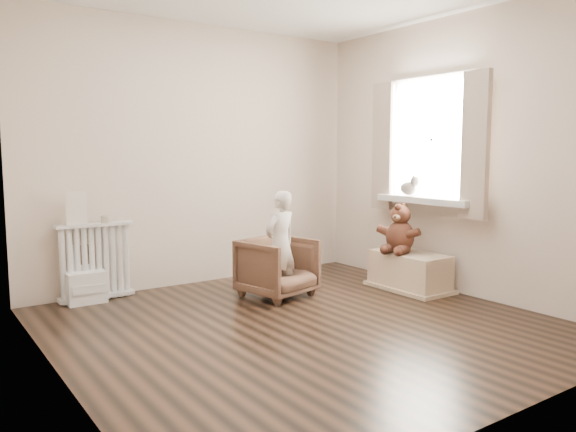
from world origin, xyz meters
TOP-DOWN VIEW (x-y plane):
  - floor at (0.00, 0.00)m, footprint 3.60×3.60m
  - back_wall at (0.00, 1.80)m, footprint 3.60×0.02m
  - front_wall at (0.00, -1.80)m, footprint 3.60×0.02m
  - left_wall at (-1.80, 0.00)m, footprint 0.02×3.60m
  - right_wall at (1.80, 0.00)m, footprint 0.02×3.60m
  - window at (1.76, 0.30)m, footprint 0.03×0.90m
  - window_sill at (1.67, 0.30)m, footprint 0.22×1.10m
  - curtain_left at (1.65, -0.27)m, footprint 0.06×0.26m
  - curtain_right at (1.65, 0.87)m, footprint 0.06×0.26m
  - radiator at (-1.11, 1.68)m, footprint 0.67×0.13m
  - paper_doll at (-1.25, 1.68)m, footprint 0.18×0.02m
  - tin_a at (-0.99, 1.68)m, footprint 0.10×0.10m
  - toy_vanity at (-1.21, 1.65)m, footprint 0.33×0.24m
  - armchair at (0.31, 0.85)m, footprint 0.70×0.71m
  - child at (0.31, 0.80)m, footprint 0.39×0.30m
  - toy_bench at (1.52, 0.34)m, footprint 0.40×0.76m
  - teddy_bear at (1.48, 0.43)m, footprint 0.46×0.41m
  - plush_cat at (1.66, 0.50)m, footprint 0.19×0.27m

SIDE VIEW (x-z plane):
  - floor at x=0.00m, z-range -0.01..0.01m
  - toy_bench at x=1.52m, z-range 0.02..0.38m
  - armchair at x=0.31m, z-range 0.00..0.55m
  - toy_vanity at x=-1.21m, z-range 0.02..0.53m
  - radiator at x=-1.11m, z-range 0.04..0.74m
  - child at x=0.31m, z-range 0.02..0.99m
  - teddy_bear at x=1.48m, z-range 0.43..0.91m
  - tin_a at x=-0.99m, z-range 0.70..0.76m
  - paper_doll at x=-1.25m, z-range 0.70..1.00m
  - window_sill at x=1.67m, z-range 0.84..0.90m
  - plush_cat at x=1.66m, z-range 0.90..1.10m
  - back_wall at x=0.00m, z-range 0.00..2.60m
  - front_wall at x=0.00m, z-range 0.00..2.60m
  - left_wall at x=-1.80m, z-range 0.00..2.60m
  - right_wall at x=1.80m, z-range 0.00..2.60m
  - curtain_left at x=1.65m, z-range 0.74..2.04m
  - curtain_right at x=1.65m, z-range 0.74..2.04m
  - window at x=1.76m, z-range 0.90..2.00m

